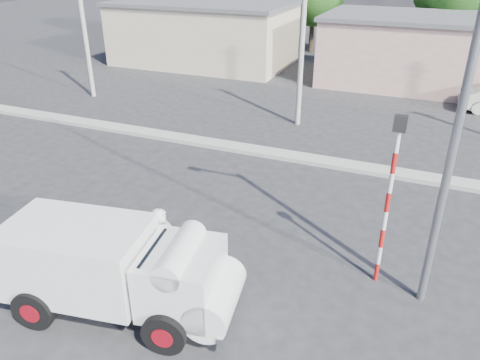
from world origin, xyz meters
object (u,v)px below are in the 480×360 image
at_px(cyclist, 165,255).
at_px(streetlight, 455,96).
at_px(truck, 121,269).
at_px(traffic_pole, 390,189).
at_px(bicycle, 166,269).

height_order(cyclist, streetlight, streetlight).
xyz_separation_m(truck, traffic_pole, (5.15, 3.42, 1.40)).
xyz_separation_m(cyclist, traffic_pole, (4.72, 2.30, 1.64)).
xyz_separation_m(bicycle, streetlight, (5.66, 2.00, 4.43)).
distance_m(truck, traffic_pole, 6.34).
height_order(bicycle, streetlight, streetlight).
bearing_deg(traffic_pole, streetlight, -17.73).
relative_size(cyclist, traffic_pole, 0.44).
bearing_deg(bicycle, truck, 168.33).
xyz_separation_m(bicycle, traffic_pole, (4.72, 2.30, 2.06)).
height_order(truck, streetlight, streetlight).
height_order(truck, cyclist, truck).
bearing_deg(streetlight, traffic_pole, 162.27).
bearing_deg(cyclist, truck, 168.33).
relative_size(cyclist, streetlight, 0.21).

